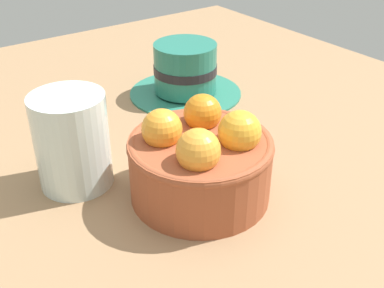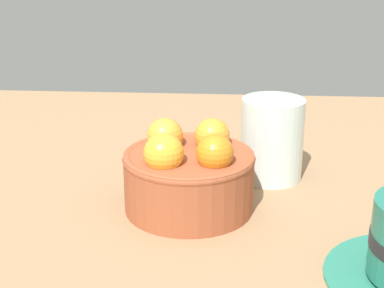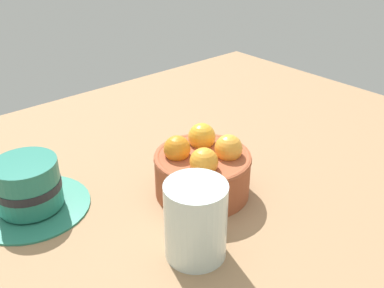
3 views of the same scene
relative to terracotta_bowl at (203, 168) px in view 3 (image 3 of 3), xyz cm
name	(u,v)px [view 3 (image 3 of 3)]	position (x,y,z in cm)	size (l,w,h in cm)	color
ground_plane	(202,202)	(0.03, 0.01, -6.01)	(114.14, 95.39, 3.70)	#997551
terracotta_bowl	(203,168)	(0.00, 0.00, 0.00)	(14.19, 14.19, 9.54)	#9E4C2D
coffee_cup	(29,188)	(20.92, -12.96, -0.85)	(16.18, 16.18, 7.54)	#2A7A63
water_glass	(196,221)	(9.43, 9.14, 0.84)	(7.56, 7.56, 10.00)	silver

